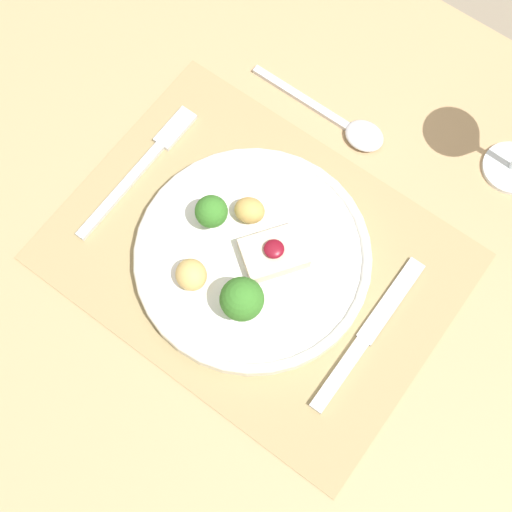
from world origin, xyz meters
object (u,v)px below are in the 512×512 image
Objects in this scene: spoon at (348,126)px; dinner_plate at (254,259)px; knife at (361,343)px; fork at (145,163)px.

dinner_plate is at bearing -90.86° from spoon.
dinner_plate is 1.31× the size of knife.
spoon reaches higher than fork.
fork is 0.34m from knife.
dinner_plate is 1.31× the size of fork.
fork is at bearing 172.36° from dinner_plate.
spoon reaches higher than knife.
fork is 1.00× the size of knife.
knife is 1.09× the size of spoon.
spoon is (0.17, 0.19, -0.00)m from fork.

